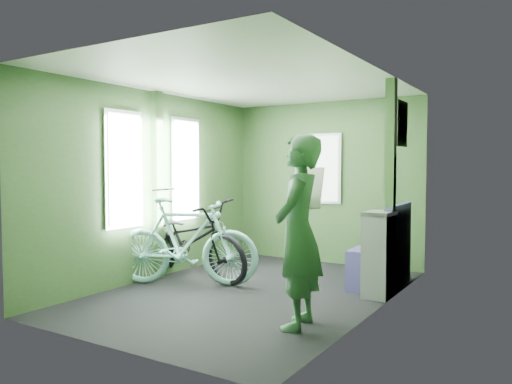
# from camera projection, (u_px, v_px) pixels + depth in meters

# --- Properties ---
(room) EXTENTS (4.00, 4.02, 2.31)m
(room) POSITION_uv_depth(u_px,v_px,m) (250.00, 162.00, 5.48)
(room) COLOR black
(room) RESTS_ON ground
(bicycle_black) EXTENTS (1.96, 1.07, 1.07)m
(bicycle_black) POSITION_uv_depth(u_px,v_px,m) (190.00, 279.00, 6.15)
(bicycle_black) COLOR black
(bicycle_black) RESTS_ON ground
(bicycle_mint) EXTENTS (1.77, 1.19, 1.05)m
(bicycle_mint) POSITION_uv_depth(u_px,v_px,m) (186.00, 285.00, 5.80)
(bicycle_mint) COLOR #87D4C9
(bicycle_mint) RESTS_ON ground
(passenger) EXTENTS (0.51, 0.75, 1.66)m
(passenger) POSITION_uv_depth(u_px,v_px,m) (298.00, 231.00, 4.26)
(passenger) COLOR #335F3E
(passenger) RESTS_ON ground
(waste_box) EXTENTS (0.27, 0.38, 0.91)m
(waste_box) POSITION_uv_depth(u_px,v_px,m) (379.00, 254.00, 5.27)
(waste_box) COLOR slate
(waste_box) RESTS_ON ground
(bench_seat) EXTENTS (0.53, 0.92, 0.96)m
(bench_seat) POSITION_uv_depth(u_px,v_px,m) (381.00, 262.00, 5.73)
(bench_seat) COLOR #2E2855
(bench_seat) RESTS_ON ground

